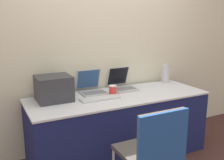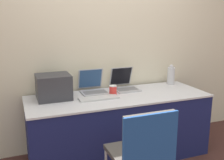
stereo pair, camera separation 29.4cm
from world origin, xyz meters
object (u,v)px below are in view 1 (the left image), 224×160
(external_keyboard, at_px, (100,98))
(chair, at_px, (154,147))
(laptop_right, at_px, (122,84))
(laptop_left, at_px, (92,88))
(coffee_cup, at_px, (113,90))
(printer, at_px, (54,87))
(metal_pitcher, at_px, (165,74))

(external_keyboard, xyz_separation_m, chair, (0.09, -0.88, -0.19))
(laptop_right, distance_m, chair, 1.23)
(laptop_left, height_order, coffee_cup, laptop_left)
(printer, relative_size, metal_pitcher, 1.36)
(metal_pitcher, distance_m, chair, 1.58)
(laptop_left, xyz_separation_m, external_keyboard, (-0.02, -0.29, -0.05))
(external_keyboard, distance_m, chair, 0.90)
(printer, distance_m, chair, 1.24)
(chair, bearing_deg, coffee_cup, 83.29)
(laptop_left, distance_m, metal_pitcher, 1.08)
(laptop_left, height_order, chair, laptop_left)
(printer, relative_size, coffee_cup, 3.28)
(laptop_left, bearing_deg, metal_pitcher, 0.27)
(laptop_left, height_order, external_keyboard, laptop_left)
(printer, bearing_deg, coffee_cup, -7.92)
(laptop_left, distance_m, laptop_right, 0.40)
(laptop_left, relative_size, coffee_cup, 3.14)
(printer, distance_m, metal_pitcher, 1.56)
(external_keyboard, xyz_separation_m, coffee_cup, (0.20, 0.09, 0.05))
(external_keyboard, relative_size, coffee_cup, 3.96)
(printer, relative_size, laptop_left, 1.04)
(laptop_right, relative_size, coffee_cup, 3.23)
(printer, height_order, laptop_left, printer)
(metal_pitcher, bearing_deg, printer, -176.06)
(chair, bearing_deg, metal_pitcher, 49.04)
(laptop_right, bearing_deg, printer, -173.65)
(laptop_right, xyz_separation_m, metal_pitcher, (0.68, 0.01, 0.06))
(printer, distance_m, external_keyboard, 0.51)
(laptop_left, distance_m, coffee_cup, 0.26)
(external_keyboard, bearing_deg, laptop_left, 85.60)
(printer, bearing_deg, chair, -63.11)
(laptop_right, relative_size, metal_pitcher, 1.34)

